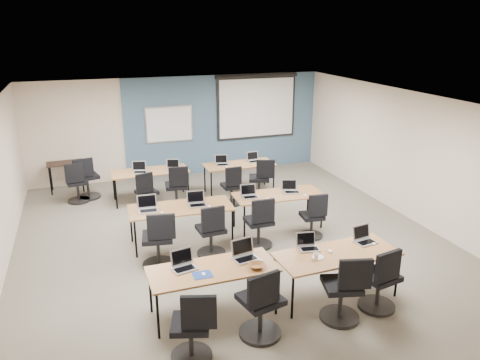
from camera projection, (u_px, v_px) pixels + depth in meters
name	position (u px, v px, depth m)	size (l,w,h in m)	color
floor	(231.00, 241.00, 9.11)	(8.00, 9.00, 0.02)	#6B6354
ceiling	(231.00, 102.00, 8.25)	(8.00, 9.00, 0.02)	white
wall_back	(180.00, 127.00, 12.71)	(8.00, 0.04, 2.70)	beige
wall_front	(371.00, 306.00, 4.65)	(8.00, 0.04, 2.70)	beige
wall_right	(410.00, 156.00, 9.92)	(0.04, 9.00, 2.70)	beige
blue_accent_panel	(224.00, 124.00, 13.07)	(5.50, 0.04, 2.70)	#3D5977
whiteboard	(169.00, 124.00, 12.52)	(1.28, 0.03, 0.98)	#B0B0B0
projector_screen	(257.00, 103.00, 13.14)	(2.40, 0.10, 1.82)	black
training_table_front_left	(213.00, 271.00, 6.62)	(1.83, 0.76, 0.73)	brown
training_table_front_right	(337.00, 256.00, 7.07)	(1.88, 0.78, 0.73)	brown
training_table_mid_left	(181.00, 209.00, 8.83)	(1.94, 0.81, 0.73)	#A0582B
training_table_mid_right	(278.00, 196.00, 9.50)	(1.81, 0.75, 0.73)	brown
training_table_back_left	(150.00, 173.00, 11.00)	(1.79, 0.75, 0.73)	olive
training_table_back_right	(239.00, 166.00, 11.53)	(1.73, 0.72, 0.73)	brown
laptop_0	(183.00, 264.00, 6.61)	(0.33, 0.28, 0.25)	#B3B3B3
mouse_0	(204.00, 274.00, 6.44)	(0.06, 0.09, 0.03)	white
task_chair_0	(193.00, 332.00, 5.75)	(0.54, 0.53, 1.01)	black
laptop_1	(244.00, 254.00, 6.88)	(0.36, 0.31, 0.27)	#ADADAE
mouse_1	(261.00, 261.00, 6.79)	(0.06, 0.10, 0.03)	white
task_chair_1	(261.00, 309.00, 6.17)	(0.58, 0.58, 1.05)	black
laptop_2	(308.00, 245.00, 7.18)	(0.31, 0.26, 0.23)	#AEAEAE
mouse_2	(330.00, 251.00, 7.08)	(0.07, 0.10, 0.04)	white
task_chair_2	(344.00, 294.00, 6.53)	(0.57, 0.57, 1.04)	black
laptop_3	(364.00, 238.00, 7.40)	(0.33, 0.28, 0.25)	#B3B3BB
mouse_3	(373.00, 244.00, 7.33)	(0.06, 0.09, 0.03)	white
task_chair_3	(380.00, 284.00, 6.79)	(0.55, 0.55, 1.03)	black
laptop_4	(148.00, 207.00, 8.65)	(0.36, 0.31, 0.27)	#AFAFB6
mouse_4	(162.00, 212.00, 8.54)	(0.06, 0.09, 0.03)	white
task_chair_4	(159.00, 244.00, 7.99)	(0.58, 0.58, 1.05)	black
laptop_5	(197.00, 202.00, 8.90)	(0.34, 0.29, 0.26)	silver
mouse_5	(209.00, 206.00, 8.83)	(0.05, 0.09, 0.03)	white
task_chair_5	(212.00, 235.00, 8.40)	(0.53, 0.53, 1.00)	black
laptop_6	(249.00, 194.00, 9.31)	(0.32, 0.27, 0.24)	#B5B5C0
mouse_6	(267.00, 199.00, 9.20)	(0.06, 0.09, 0.03)	white
task_chair_6	(260.00, 227.00, 8.72)	(0.54, 0.54, 1.01)	black
laptop_7	(291.00, 189.00, 9.59)	(0.31, 0.27, 0.24)	silver
mouse_7	(305.00, 195.00, 9.40)	(0.06, 0.09, 0.03)	white
task_chair_7	(313.00, 220.00, 9.11)	(0.46, 0.46, 0.95)	black
laptop_8	(140.00, 170.00, 10.87)	(0.32, 0.27, 0.24)	silver
mouse_8	(148.00, 174.00, 10.73)	(0.06, 0.10, 0.04)	white
task_chair_8	(147.00, 196.00, 10.35)	(0.49, 0.47, 0.96)	black
laptop_9	(174.00, 167.00, 11.08)	(0.31, 0.26, 0.23)	beige
mouse_9	(183.00, 169.00, 11.07)	(0.07, 0.10, 0.04)	white
task_chair_9	(177.00, 190.00, 10.63)	(0.53, 0.53, 1.01)	black
laptop_10	(222.00, 162.00, 11.44)	(0.31, 0.26, 0.24)	silver
mouse_10	(227.00, 167.00, 11.26)	(0.05, 0.09, 0.03)	white
task_chair_10	(232.00, 189.00, 10.79)	(0.47, 0.47, 0.95)	black
laptop_11	(254.00, 159.00, 11.72)	(0.31, 0.26, 0.24)	#AAAAAA
mouse_11	(264.00, 163.00, 11.55)	(0.06, 0.10, 0.03)	white
task_chair_11	(261.00, 182.00, 11.15)	(0.56, 0.53, 1.01)	black
blue_mousepad	(202.00, 275.00, 6.43)	(0.26, 0.22, 0.01)	navy
snack_bowl	(257.00, 266.00, 6.62)	(0.26, 0.26, 0.06)	olive
snack_plate	(318.00, 257.00, 6.91)	(0.17, 0.17, 0.01)	white
coffee_cup	(316.00, 256.00, 6.86)	(0.07, 0.07, 0.07)	silver
utility_table	(65.00, 166.00, 11.61)	(0.87, 0.48, 0.75)	black
spare_chair_a	(87.00, 181.00, 11.17)	(0.57, 0.57, 1.04)	black
spare_chair_b	(77.00, 186.00, 10.93)	(0.51, 0.51, 0.99)	black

